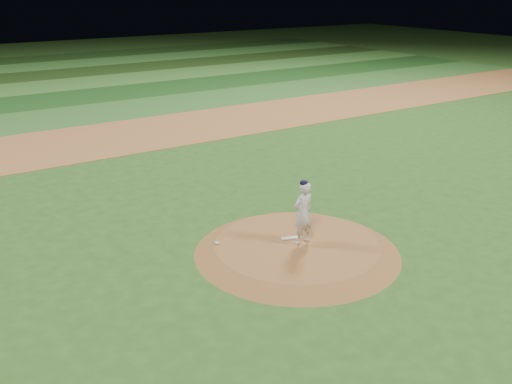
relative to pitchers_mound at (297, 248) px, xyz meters
name	(u,v)px	position (x,y,z in m)	size (l,w,h in m)	color
ground	(297,252)	(0.00, 0.00, -0.12)	(120.00, 120.00, 0.00)	#29551B
infield_dirt_band	(113,138)	(0.00, 14.00, -0.12)	(70.00, 6.00, 0.02)	#9E6331
outfield_stripe_0	(77,115)	(0.00, 19.50, -0.12)	(70.00, 5.00, 0.02)	#306725
outfield_stripe_1	(52,100)	(0.00, 24.50, -0.12)	(70.00, 5.00, 0.02)	#194817
outfield_stripe_2	(33,87)	(0.00, 29.50, -0.12)	(70.00, 5.00, 0.02)	#39772B
outfield_stripe_3	(16,77)	(0.00, 34.50, -0.12)	(70.00, 5.00, 0.02)	#1F3F14
outfield_stripe_4	(3,69)	(0.00, 39.50, -0.12)	(70.00, 5.00, 0.02)	#387A2C
pitchers_mound	(297,248)	(0.00, 0.00, 0.00)	(5.50, 5.50, 0.25)	#905C2C
pitching_rubber	(291,238)	(0.07, 0.35, 0.14)	(0.56, 0.14, 0.03)	silver
rosin_bag	(217,243)	(-1.79, 1.17, 0.16)	(0.12, 0.12, 0.07)	white
pitcher_on_mound	(303,213)	(0.15, -0.02, 1.00)	(0.66, 0.47, 1.78)	silver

